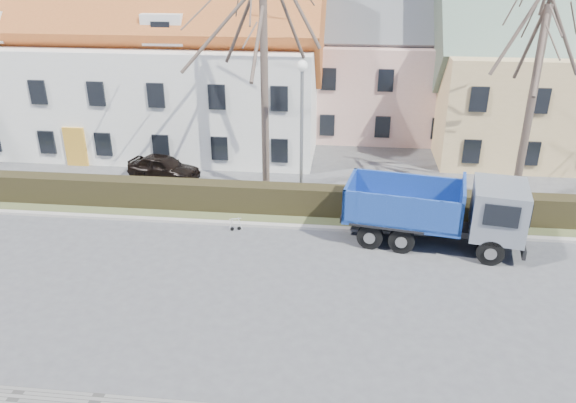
# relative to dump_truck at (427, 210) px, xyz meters

# --- Properties ---
(ground) EXTENTS (120.00, 120.00, 0.00)m
(ground) POSITION_rel_dump_truck_xyz_m (-5.26, -3.88, -1.47)
(ground) COLOR #49494C
(curb_far) EXTENTS (80.00, 0.30, 0.12)m
(curb_far) POSITION_rel_dump_truck_xyz_m (-5.26, 0.72, -1.41)
(curb_far) COLOR #A7A199
(curb_far) RESTS_ON ground
(grass_strip) EXTENTS (80.00, 3.00, 0.10)m
(grass_strip) POSITION_rel_dump_truck_xyz_m (-5.26, 2.32, -1.42)
(grass_strip) COLOR #49512D
(grass_strip) RESTS_ON ground
(hedge) EXTENTS (60.00, 0.90, 1.30)m
(hedge) POSITION_rel_dump_truck_xyz_m (-5.26, 2.12, -0.82)
(hedge) COLOR black
(hedge) RESTS_ON ground
(building_white) EXTENTS (26.80, 10.80, 9.50)m
(building_white) POSITION_rel_dump_truck_xyz_m (-18.26, 12.12, 3.28)
(building_white) COLOR white
(building_white) RESTS_ON ground
(building_pink) EXTENTS (10.80, 8.80, 8.00)m
(building_pink) POSITION_rel_dump_truck_xyz_m (-1.26, 16.12, 2.53)
(building_pink) COLOR #D9A69A
(building_pink) RESTS_ON ground
(tree_1) EXTENTS (9.20, 9.20, 12.65)m
(tree_1) POSITION_rel_dump_truck_xyz_m (-7.26, 4.62, 4.86)
(tree_1) COLOR #4C3E35
(tree_1) RESTS_ON ground
(tree_2) EXTENTS (8.00, 8.00, 11.00)m
(tree_2) POSITION_rel_dump_truck_xyz_m (4.74, 4.62, 4.03)
(tree_2) COLOR #4C3E35
(tree_2) RESTS_ON ground
(dump_truck) EXTENTS (7.69, 3.93, 2.93)m
(dump_truck) POSITION_rel_dump_truck_xyz_m (0.00, 0.00, 0.00)
(dump_truck) COLOR navy
(dump_truck) RESTS_ON ground
(streetlight) EXTENTS (0.54, 0.54, 6.86)m
(streetlight) POSITION_rel_dump_truck_xyz_m (-5.39, 3.12, 1.96)
(streetlight) COLOR gray
(streetlight) RESTS_ON ground
(cart_frame) EXTENTS (0.80, 0.61, 0.64)m
(cart_frame) POSITION_rel_dump_truck_xyz_m (-8.14, 0.13, -1.15)
(cart_frame) COLOR silver
(cart_frame) RESTS_ON ground
(parked_car_a) EXTENTS (4.10, 2.43, 1.31)m
(parked_car_a) POSITION_rel_dump_truck_xyz_m (-12.82, 5.64, -0.81)
(parked_car_a) COLOR black
(parked_car_a) RESTS_ON ground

